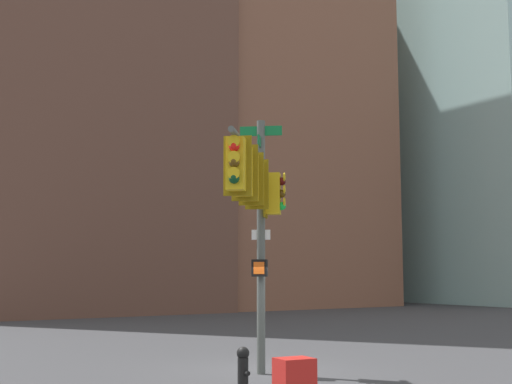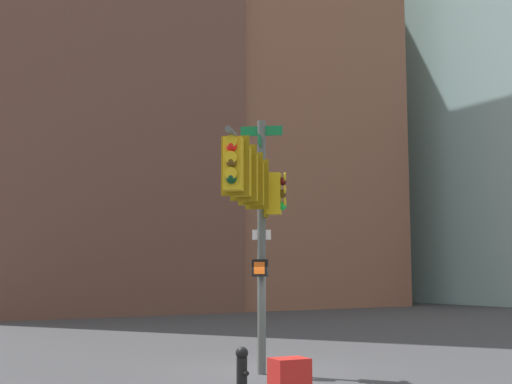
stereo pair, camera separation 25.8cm
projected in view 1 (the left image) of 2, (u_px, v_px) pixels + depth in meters
ground_plane at (265, 371)px, 16.51m from camera, size 200.00×200.00×0.00m
signal_pole_assembly at (255, 194)px, 15.12m from camera, size 3.70×3.37×6.06m
fire_hydrant at (243, 367)px, 13.88m from camera, size 0.34×0.26×0.87m
building_brick_midblock at (241, 120)px, 53.92m from camera, size 18.88×15.61×28.60m
building_brick_farside at (227, 71)px, 73.15m from camera, size 16.78×18.30×47.63m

